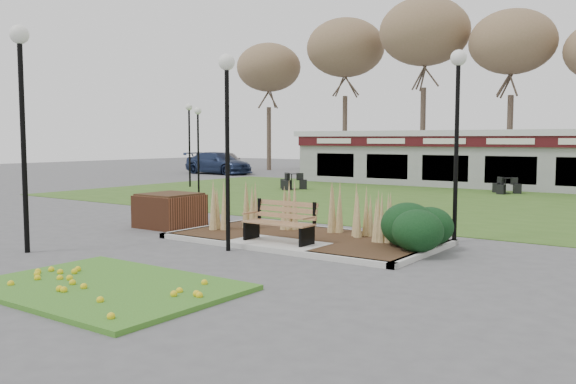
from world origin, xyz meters
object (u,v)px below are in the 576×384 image
Objects in this scene: brick_planter at (170,210)px; car_black at (376,168)px; car_silver at (225,162)px; lamp_post_near_right at (227,108)px; bistro_set_a at (292,184)px; bistro_set_b at (505,188)px; car_blue at (218,163)px; food_pavilion at (519,159)px; lamp_post_mid_left at (198,131)px; park_bench at (281,221)px; lamp_post_near_left at (21,88)px; lamp_post_mid_right at (457,103)px; lamp_post_far_left at (189,126)px.

brick_planter is 0.34× the size of car_black.
car_black is (-4.10, 20.38, 0.25)m from brick_planter.
car_silver is 13.23m from car_black.
bistro_set_a is (-8.21, 14.06, -2.85)m from lamp_post_near_right.
bistro_set_b is 21.30m from car_blue.
food_pavilion is 3.21m from bistro_set_b.
park_bench is at bearing -38.02° from lamp_post_mid_left.
lamp_post_near_left is 0.92× the size of car_blue.
bistro_set_b is at bearing 89.23° from park_bench.
lamp_post_near_right is 23.64m from car_black.
lamp_post_near_right is 16.53m from bistro_set_a.
lamp_post_mid_right is (2.98, -16.76, 1.83)m from food_pavilion.
lamp_post_mid_left is at bearing 129.06° from brick_planter.
lamp_post_near_left reaches higher than lamp_post_near_right.
food_pavilion is 8.65m from car_black.
lamp_post_mid_right is 3.42× the size of bistro_set_b.
lamp_post_mid_right is at bearing -106.88° from car_silver.
lamp_post_far_left reaches higher than park_bench.
lamp_post_near_left is 31.79m from car_silver.
bistro_set_a is 8.14m from car_black.
car_black is (5.50, 9.89, -2.37)m from lamp_post_far_left.
lamp_post_mid_left is (-10.37, -11.61, 1.31)m from food_pavilion.
car_silver is at bearing 128.29° from brick_planter.
food_pavilion is at bearing 76.94° from brick_planter.
car_blue reaches higher than bistro_set_b.
bistro_set_b is (4.63, 16.00, -0.22)m from brick_planter.
brick_planter is 1.13× the size of bistro_set_b.
lamp_post_near_right is at bearing -116.73° from car_silver.
car_black is (13.15, -1.47, -0.07)m from car_silver.
park_bench reaches higher than brick_planter.
lamp_post_far_left reaches higher than lamp_post_mid_left.
lamp_post_near_right reaches higher than brick_planter.
food_pavilion is 20.72m from car_blue.
food_pavilion is 6.44× the size of lamp_post_mid_left.
lamp_post_near_right is (3.73, -1.80, 2.65)m from brick_planter.
park_bench is 0.35× the size of lamp_post_near_left.
bistro_set_b is at bearing 78.11° from lamp_post_near_left.
lamp_post_mid_right is 29.75m from car_blue.
lamp_post_far_left reaches higher than bistro_set_a.
car_silver reaches higher than park_bench.
park_bench is 5.00m from lamp_post_mid_right.
car_black is (-8.50, 1.42, -0.75)m from food_pavilion.
food_pavilion is at bearing 94.36° from bistro_set_b.
car_blue is (-20.67, 1.09, -0.71)m from food_pavilion.
lamp_post_near_right is 0.97× the size of car_black.
lamp_post_mid_left is 13.32m from car_black.
car_silver is (-24.64, 19.66, -2.51)m from lamp_post_mid_right.
lamp_post_near_right is at bearing -134.59° from car_blue.
lamp_post_near_left is 1.07× the size of lamp_post_mid_right.
bistro_set_b is at bearing 73.87° from brick_planter.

